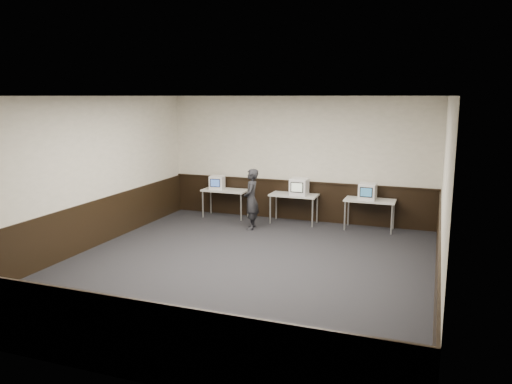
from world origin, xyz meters
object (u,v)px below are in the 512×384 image
desk_left (225,192)px  emac_left (217,182)px  emac_right (368,192)px  person (251,199)px  emac_center (299,187)px  desk_center (294,197)px  desk_right (370,202)px

desk_left → emac_left: 0.34m
desk_left → emac_right: emac_right is taller
person → emac_center: bearing=116.8°
desk_left → emac_left: (-0.22, -0.03, 0.25)m
desk_center → person: (-0.82, -0.90, 0.06)m
desk_left → desk_right: 3.80m
desk_left → emac_right: 3.75m
person → emac_left: bearing=-138.2°
desk_center → emac_right: bearing=-1.5°
emac_right → person: bearing=-160.4°
emac_left → emac_center: bearing=-9.4°
emac_right → person: (-2.66, -0.85, -0.21)m
desk_left → emac_left: bearing=-172.9°
desk_center → emac_center: size_ratio=2.59×
emac_center → emac_right: emac_center is taller
desk_right → emac_right: size_ratio=2.71×
emac_left → emac_right: emac_right is taller
emac_center → emac_right: 1.69m
desk_left → desk_center: 1.90m
desk_center → desk_right: size_ratio=1.00×
desk_right → emac_right: 0.28m
emac_center → person: bearing=-139.2°
desk_right → person: person is taller
desk_left → desk_right: same height
desk_center → emac_center: emac_center is taller
emac_left → emac_center: emac_center is taller
desk_center → desk_right: 1.90m
emac_center → emac_right: size_ratio=1.05×
emac_center → person: size_ratio=0.31×
emac_center → person: (-0.96, -0.85, -0.22)m
emac_left → person: person is taller
desk_right → emac_left: bearing=-179.6°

